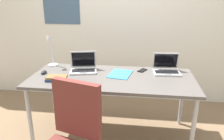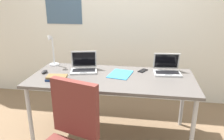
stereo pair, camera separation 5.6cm
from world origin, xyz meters
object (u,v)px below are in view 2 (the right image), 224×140
at_px(laptop_far_corner, 167,69).
at_px(paper_folder_mid_desk, 120,74).
at_px(laptop_center, 84,67).
at_px(computer_mouse, 44,72).
at_px(cell_phone, 143,71).
at_px(book_stack, 56,77).
at_px(desk_lamp, 52,51).

height_order(laptop_far_corner, paper_folder_mid_desk, laptop_far_corner).
relative_size(laptop_center, paper_folder_mid_desk, 1.12).
bearing_deg(computer_mouse, cell_phone, 18.23).
height_order(cell_phone, book_stack, book_stack).
bearing_deg(desk_lamp, cell_phone, -1.36).
relative_size(laptop_center, computer_mouse, 3.61).
bearing_deg(paper_folder_mid_desk, book_stack, -158.44).
relative_size(laptop_far_corner, book_stack, 1.38).
xyz_separation_m(book_stack, paper_folder_mid_desk, (0.66, 0.26, -0.02)).
bearing_deg(laptop_far_corner, cell_phone, 174.24).
bearing_deg(paper_folder_mid_desk, laptop_far_corner, 14.00).
bearing_deg(paper_folder_mid_desk, cell_phone, 32.36).
xyz_separation_m(desk_lamp, paper_folder_mid_desk, (0.88, -0.19, -0.19)).
distance_m(book_stack, paper_folder_mid_desk, 0.71).
height_order(computer_mouse, paper_folder_mid_desk, computer_mouse).
distance_m(desk_lamp, cell_phone, 1.15).
bearing_deg(computer_mouse, book_stack, -32.50).
distance_m(computer_mouse, book_stack, 0.27).
distance_m(desk_lamp, paper_folder_mid_desk, 0.92).
bearing_deg(desk_lamp, book_stack, -63.34).
distance_m(laptop_center, cell_phone, 0.70).
xyz_separation_m(computer_mouse, paper_folder_mid_desk, (0.87, 0.09, -0.01)).
height_order(desk_lamp, computer_mouse, desk_lamp).
xyz_separation_m(cell_phone, paper_folder_mid_desk, (-0.25, -0.16, -0.00)).
height_order(laptop_far_corner, cell_phone, laptop_far_corner).
relative_size(desk_lamp, paper_folder_mid_desk, 1.29).
height_order(desk_lamp, book_stack, desk_lamp).
distance_m(computer_mouse, paper_folder_mid_desk, 0.88).
relative_size(laptop_far_corner, paper_folder_mid_desk, 1.02).
bearing_deg(computer_mouse, laptop_far_corner, 14.70).
bearing_deg(laptop_center, computer_mouse, -161.19).
distance_m(laptop_center, computer_mouse, 0.46).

